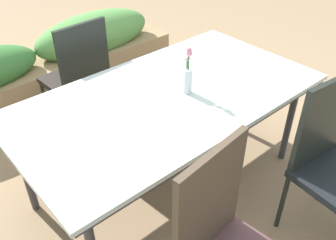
{
  "coord_description": "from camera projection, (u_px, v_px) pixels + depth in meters",
  "views": [
    {
      "loc": [
        -1.26,
        -1.43,
        1.86
      ],
      "look_at": [
        -0.03,
        -0.04,
        0.52
      ],
      "focal_mm": 39.38,
      "sensor_mm": 36.0,
      "label": 1
    }
  ],
  "objects": [
    {
      "name": "dining_table",
      "position": [
        168.0,
        101.0,
        2.2
      ],
      "size": [
        1.85,
        1.01,
        0.71
      ],
      "color": "silver",
      "rests_on": "ground"
    },
    {
      "name": "chair_far_side",
      "position": [
        79.0,
        74.0,
        2.74
      ],
      "size": [
        0.43,
        0.43,
        0.95
      ],
      "rotation": [
        0.0,
        0.0,
        0.05
      ],
      "color": "black",
      "rests_on": "ground"
    },
    {
      "name": "chair_near_right",
      "position": [
        334.0,
        158.0,
        1.98
      ],
      "size": [
        0.48,
        0.48,
        0.97
      ],
      "rotation": [
        0.0,
        0.0,
        3.03
      ],
      "color": "black",
      "rests_on": "ground"
    },
    {
      "name": "planter_box",
      "position": [
        40.0,
        68.0,
        3.29
      ],
      "size": [
        2.65,
        0.51,
        0.68
      ],
      "color": "#9E7F56",
      "rests_on": "ground"
    },
    {
      "name": "flower_vase",
      "position": [
        188.0,
        75.0,
        2.13
      ],
      "size": [
        0.05,
        0.05,
        0.29
      ],
      "color": "silver",
      "rests_on": "dining_table"
    },
    {
      "name": "ground_plane",
      "position": [
        167.0,
        175.0,
        2.63
      ],
      "size": [
        12.0,
        12.0,
        0.0
      ],
      "primitive_type": "plane",
      "color": "#9E7F5B"
    }
  ]
}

